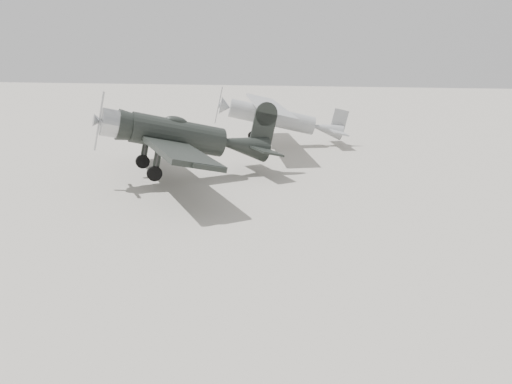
% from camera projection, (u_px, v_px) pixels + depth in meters
% --- Properties ---
extents(ground, '(160.00, 160.00, 0.00)m').
position_uv_depth(ground, '(242.00, 256.00, 15.97)').
color(ground, '#ABA297').
rests_on(ground, ground).
extents(lowwing_monoplane, '(10.41, 11.74, 4.13)m').
position_uv_depth(lowwing_monoplane, '(186.00, 137.00, 24.86)').
color(lowwing_monoplane, black).
rests_on(lowwing_monoplane, ground).
extents(highwing_monoplane, '(8.93, 12.43, 3.53)m').
position_uv_depth(highwing_monoplane, '(278.00, 114.00, 33.72)').
color(highwing_monoplane, gray).
rests_on(highwing_monoplane, ground).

